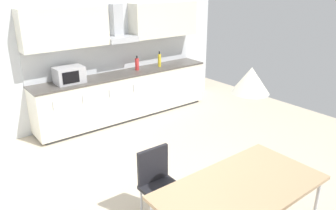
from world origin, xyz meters
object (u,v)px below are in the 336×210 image
object	(u,v)px
bottle_yellow	(159,60)
microwave	(69,75)
dining_table	(241,189)
bottle_red	(137,64)
pendant_lamp	(251,80)
chair_far_left	(158,180)

from	to	relation	value
bottle_yellow	microwave	bearing A→B (deg)	179.42
bottle_yellow	dining_table	bearing A→B (deg)	-115.49
microwave	dining_table	bearing A→B (deg)	-87.45
microwave	bottle_red	xyz separation A→B (m)	(1.39, 0.03, -0.02)
pendant_lamp	dining_table	bearing A→B (deg)	-104.04
microwave	bottle_yellow	size ratio (longest dim) A/B	1.54
microwave	bottle_red	size ratio (longest dim) A/B	1.71
microwave	dining_table	xyz separation A→B (m)	(0.16, -3.66, -0.35)
bottle_red	chair_far_left	bearing A→B (deg)	-119.04
microwave	pendant_lamp	distance (m)	3.74
dining_table	chair_far_left	world-z (taller)	chair_far_left
microwave	chair_far_left	size ratio (longest dim) A/B	0.55
dining_table	bottle_yellow	bearing A→B (deg)	64.51
bottle_yellow	bottle_red	distance (m)	0.51
bottle_yellow	dining_table	xyz separation A→B (m)	(-1.74, -3.64, -0.34)
bottle_red	dining_table	world-z (taller)	bottle_red
bottle_red	chair_far_left	size ratio (longest dim) A/B	0.32
chair_far_left	pendant_lamp	distance (m)	1.53
microwave	chair_far_left	distance (m)	2.90
dining_table	chair_far_left	bearing A→B (deg)	114.35
dining_table	pendant_lamp	bearing A→B (deg)	75.96
chair_far_left	microwave	bearing A→B (deg)	85.84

